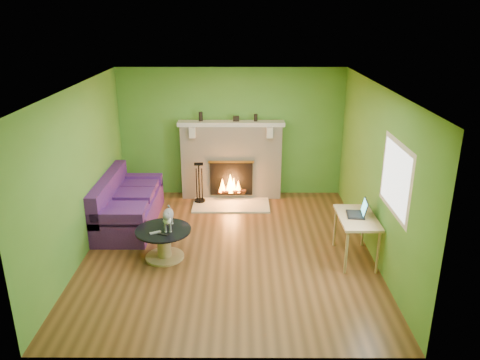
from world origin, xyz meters
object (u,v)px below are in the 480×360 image
at_px(sofa, 126,206).
at_px(desk, 357,222).
at_px(coffee_table, 164,242).
at_px(cat, 168,217).

distance_m(sofa, desk, 4.02).
height_order(coffee_table, desk, desk).
bearing_deg(cat, desk, -4.69).
distance_m(sofa, cat, 1.56).
height_order(desk, cat, cat).
relative_size(sofa, cat, 3.46).
bearing_deg(coffee_table, sofa, 124.72).
bearing_deg(sofa, cat, -51.74).
xyz_separation_m(sofa, coffee_table, (0.87, -1.25, -0.07)).
bearing_deg(desk, sofa, 161.61).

